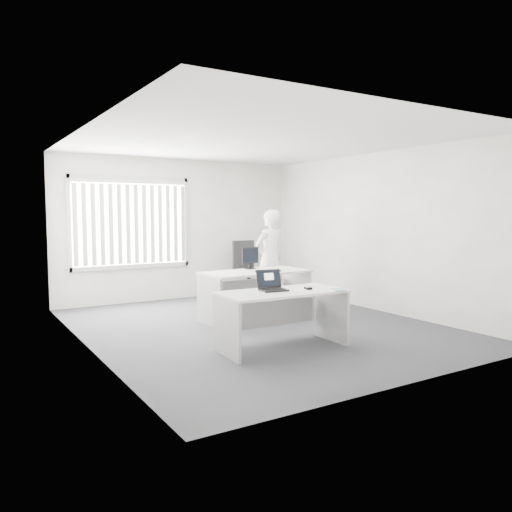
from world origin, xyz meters
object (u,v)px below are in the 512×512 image
person (270,258)px  desk_far (255,285)px  monitor (250,258)px  desk_near (282,307)px  office_chair (247,280)px  laptop (274,281)px

person → desk_far: bearing=36.1°
monitor → desk_near: bearing=-122.4°
office_chair → person: (-0.14, -1.05, 0.53)m
office_chair → person: person is taller
person → laptop: size_ratio=5.29×
office_chair → laptop: 3.94m
desk_far → person: (0.84, 0.85, 0.32)m
desk_far → person: bearing=43.4°
desk_far → laptop: bearing=-115.8°
office_chair → desk_near: bearing=-112.9°
office_chair → person: bearing=-96.3°
laptop → monitor: monitor is taller
person → monitor: 0.94m
desk_near → monitor: 2.14m
desk_far → laptop: size_ratio=5.22×
office_chair → desk_far: bearing=-116.0°
desk_near → laptop: 0.36m
person → laptop: 2.92m
desk_near → desk_far: (0.62, 1.68, 0.04)m
desk_near → desk_far: 1.79m
desk_near → monitor: size_ratio=4.54×
person → monitor: person is taller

